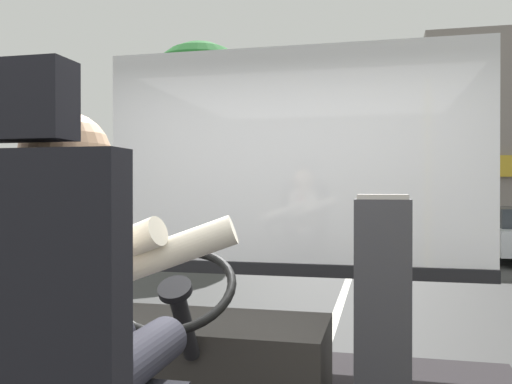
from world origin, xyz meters
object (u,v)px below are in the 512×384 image
bus_driver (80,295)px  fare_box (382,314)px  driver_seat (53,379)px  steering_console (211,359)px  parked_car_charcoal (482,218)px

bus_driver → fare_box: bearing=52.6°
driver_seat → steering_console: bearing=90.0°
driver_seat → fare_box: 1.41m
fare_box → bus_driver: bearing=-127.4°
driver_seat → bus_driver: bearing=90.0°
driver_seat → steering_console: size_ratio=1.20×
driver_seat → bus_driver: (0.00, 0.13, 0.18)m
steering_console → driver_seat: bearing=-90.0°
parked_car_charcoal → steering_console: bearing=-103.9°
driver_seat → fare_box: driver_seat is taller
fare_box → parked_car_charcoal: 16.62m
driver_seat → bus_driver: size_ratio=1.72×
steering_console → fare_box: bearing=-7.6°
steering_console → parked_car_charcoal: (4.01, 16.19, -0.15)m
driver_seat → steering_console: driver_seat is taller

